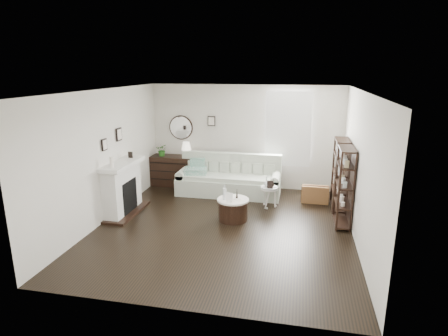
% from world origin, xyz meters
% --- Properties ---
extents(room, '(5.50, 5.50, 5.50)m').
position_xyz_m(room, '(0.73, 2.70, 1.60)').
color(room, black).
rests_on(room, ground).
extents(fireplace, '(0.50, 1.40, 1.84)m').
position_xyz_m(fireplace, '(-2.32, 0.30, 0.54)').
color(fireplace, white).
rests_on(fireplace, ground).
extents(shelf_unit_far, '(0.30, 0.80, 1.60)m').
position_xyz_m(shelf_unit_far, '(2.33, 1.55, 0.80)').
color(shelf_unit_far, black).
rests_on(shelf_unit_far, ground).
extents(shelf_unit_near, '(0.30, 0.80, 1.60)m').
position_xyz_m(shelf_unit_near, '(2.33, 0.65, 0.80)').
color(shelf_unit_near, black).
rests_on(shelf_unit_near, ground).
extents(sofa, '(2.58, 0.89, 1.00)m').
position_xyz_m(sofa, '(-0.30, 2.08, 0.33)').
color(sofa, beige).
rests_on(sofa, ground).
extents(quilt, '(0.62, 0.54, 0.14)m').
position_xyz_m(quilt, '(-1.14, 1.95, 0.59)').
color(quilt, '#299764').
rests_on(quilt, sofa).
extents(suitcase, '(0.63, 0.23, 0.42)m').
position_xyz_m(suitcase, '(1.83, 1.81, 0.21)').
color(suitcase, brown).
rests_on(suitcase, ground).
extents(dresser, '(1.22, 0.52, 0.81)m').
position_xyz_m(dresser, '(-1.89, 2.47, 0.41)').
color(dresser, black).
rests_on(dresser, ground).
extents(table_lamp, '(0.27, 0.27, 0.40)m').
position_xyz_m(table_lamp, '(-1.53, 2.47, 1.01)').
color(table_lamp, beige).
rests_on(table_lamp, dresser).
extents(potted_plant, '(0.33, 0.30, 0.33)m').
position_xyz_m(potted_plant, '(-2.19, 2.42, 0.98)').
color(potted_plant, '#235E1A').
rests_on(potted_plant, dresser).
extents(drum_table, '(0.67, 0.67, 0.46)m').
position_xyz_m(drum_table, '(0.11, 0.40, 0.23)').
color(drum_table, black).
rests_on(drum_table, ground).
extents(pedestal_table, '(0.41, 0.41, 0.49)m').
position_xyz_m(pedestal_table, '(0.79, 1.30, 0.45)').
color(pedestal_table, white).
rests_on(pedestal_table, ground).
extents(eiffel_drum, '(0.12, 0.12, 0.19)m').
position_xyz_m(eiffel_drum, '(0.18, 0.45, 0.56)').
color(eiffel_drum, black).
rests_on(eiffel_drum, drum_table).
extents(bottle_drum, '(0.07, 0.07, 0.32)m').
position_xyz_m(bottle_drum, '(-0.06, 0.33, 0.62)').
color(bottle_drum, silver).
rests_on(bottle_drum, drum_table).
extents(card_frame_drum, '(0.15, 0.08, 0.19)m').
position_xyz_m(card_frame_drum, '(0.06, 0.23, 0.56)').
color(card_frame_drum, white).
rests_on(card_frame_drum, drum_table).
extents(eiffel_ped, '(0.11, 0.11, 0.17)m').
position_xyz_m(eiffel_ped, '(0.87, 1.33, 0.57)').
color(eiffel_ped, black).
rests_on(eiffel_ped, pedestal_table).
extents(flask_ped, '(0.13, 0.13, 0.24)m').
position_xyz_m(flask_ped, '(0.72, 1.32, 0.61)').
color(flask_ped, silver).
rests_on(flask_ped, pedestal_table).
extents(card_frame_ped, '(0.13, 0.06, 0.18)m').
position_xyz_m(card_frame_ped, '(0.80, 1.19, 0.58)').
color(card_frame_ped, black).
rests_on(card_frame_ped, pedestal_table).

